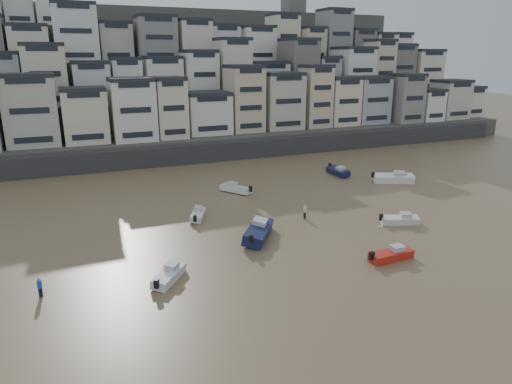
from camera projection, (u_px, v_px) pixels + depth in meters
name	position (u px, v px, depth m)	size (l,w,h in m)	color
harbor_wall	(213.00, 152.00, 87.62)	(140.00, 3.00, 3.50)	#38383A
hillside	(183.00, 81.00, 121.29)	(141.04, 66.00, 50.00)	#4C4C47
boat_c	(258.00, 230.00, 50.43)	(7.33, 2.40, 2.00)	#131A3D
boat_i	(338.00, 170.00, 77.32)	(5.69, 1.86, 1.55)	#13173C
boat_g	(394.00, 177.00, 72.54)	(6.93, 2.27, 1.89)	white
boat_j	(169.00, 274.00, 41.04)	(4.93, 1.61, 1.35)	silver
boat_a	(391.00, 253.00, 45.23)	(5.12, 1.68, 1.40)	red
boat_b	(400.00, 219.00, 54.84)	(4.93, 1.61, 1.35)	silver
boat_f	(198.00, 213.00, 56.71)	(4.68, 1.53, 1.28)	silver
boat_h	(236.00, 187.00, 67.48)	(5.48, 1.79, 1.50)	silver
person_blue	(40.00, 287.00, 38.19)	(0.44, 0.44, 1.74)	blue
person_pink	(305.00, 212.00, 56.66)	(0.44, 0.44, 1.74)	#ECA6B3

